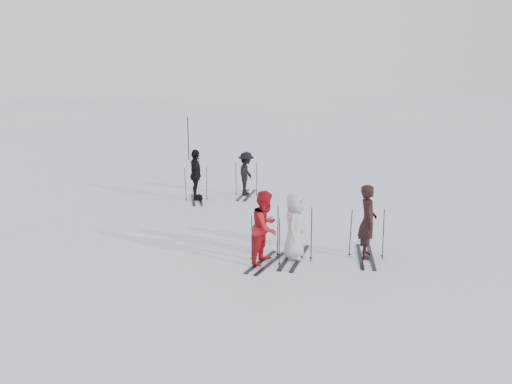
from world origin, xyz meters
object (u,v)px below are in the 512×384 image
Objects in this scene: skier_grey at (295,227)px; skier_near_dark at (368,222)px; skier_uphill_left at (196,176)px; piste_marker at (188,138)px; skier_uphill_far at (246,174)px; skier_red at (265,228)px.

skier_near_dark is at bearing -70.65° from skier_grey.
piste_marker is (-1.45, 7.54, 0.19)m from skier_uphill_left.
skier_uphill_far is at bearing 29.59° from skier_grey.
skier_red is 0.78m from skier_grey.
piste_marker is at bearing -0.27° from skier_uphill_left.
skier_near_dark is 1.12× the size of skier_grey.
skier_uphill_far is at bearing -79.54° from skier_uphill_left.
skier_grey is 0.75× the size of piste_marker.
skier_near_dark reaches higher than skier_grey.
skier_near_dark is at bearing -140.10° from skier_uphill_far.
skier_uphill_left reaches higher than skier_red.
skier_grey is at bearing -155.18° from skier_uphill_far.
skier_uphill_far is 0.73× the size of piste_marker.
skier_near_dark is 0.85× the size of piste_marker.
skier_uphill_far is 7.56m from piste_marker.
skier_uphill_left is at bearing 122.98° from skier_uphill_far.
skier_grey is at bearing -160.48° from skier_uphill_left.
piste_marker is at bearing 41.87° from skier_red.
piste_marker reaches higher than skier_near_dark.
skier_red is at bearing -162.05° from skier_uphill_far.
skier_near_dark is 1.77m from skier_grey.
skier_near_dark is 1.03× the size of skier_red.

